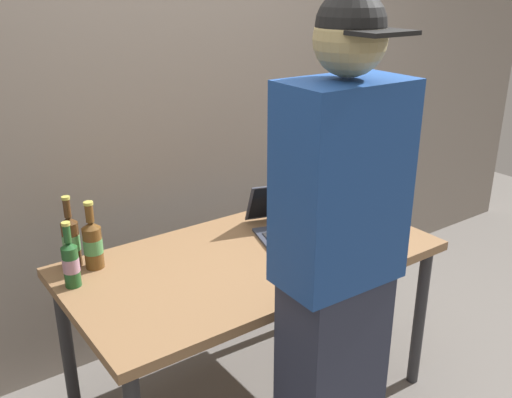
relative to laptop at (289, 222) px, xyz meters
The scene contains 7 objects.
desk 0.32m from the laptop, 160.85° to the right, with size 1.57×0.83×0.77m.
laptop is the anchor object (origin of this frame).
beer_bottle_green 0.89m from the laptop, 167.80° to the left, with size 0.08×0.08×0.29m.
beer_bottle_brown 0.96m from the laptop, 164.69° to the left, with size 0.07×0.07×0.30m.
beer_bottle_dark 0.99m from the laptop, behind, with size 0.06×0.06×0.27m.
person_figure 0.82m from the laptop, 118.22° to the right, with size 0.39×0.30×1.85m.
back_wall 0.87m from the laptop, 112.39° to the left, with size 6.00×0.10×2.60m, color gray.
Camera 1 is at (-1.26, -1.78, 1.88)m, focal length 39.99 mm.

